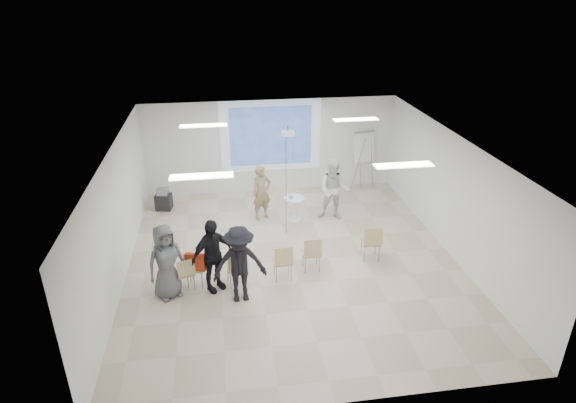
{
  "coord_description": "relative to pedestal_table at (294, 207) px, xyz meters",
  "views": [
    {
      "loc": [
        -1.63,
        -10.1,
        6.35
      ],
      "look_at": [
        0.0,
        0.8,
        1.25
      ],
      "focal_mm": 30.0,
      "sensor_mm": 36.0,
      "label": 1
    }
  ],
  "objects": [
    {
      "name": "fluor_panel_se",
      "position": [
        1.62,
        -3.68,
        2.56
      ],
      "size": [
        1.2,
        0.3,
        0.02
      ],
      "primitive_type": "cube",
      "color": "white",
      "rests_on": "ceiling"
    },
    {
      "name": "fluor_panel_nw",
      "position": [
        -2.38,
        -0.18,
        2.56
      ],
      "size": [
        1.2,
        0.3,
        0.02
      ],
      "primitive_type": "cube",
      "color": "white",
      "rests_on": "ceiling"
    },
    {
      "name": "flipchart_easel",
      "position": [
        2.59,
        1.94,
        1.05
      ],
      "size": [
        0.84,
        0.65,
        1.98
      ],
      "rotation": [
        0.0,
        0.0,
        0.21
      ],
      "color": "gray",
      "rests_on": "floor"
    },
    {
      "name": "ceiling",
      "position": [
        -0.38,
        -2.18,
        2.64
      ],
      "size": [
        8.0,
        9.0,
        0.1
      ],
      "primitive_type": "cube",
      "color": "white",
      "rests_on": "wall_back"
    },
    {
      "name": "wall_left",
      "position": [
        -4.43,
        -2.18,
        1.09
      ],
      "size": [
        0.1,
        9.0,
        3.0
      ],
      "primitive_type": "cube",
      "color": "silver",
      "rests_on": "floor"
    },
    {
      "name": "laptop",
      "position": [
        -1.8,
        -2.95,
        0.1
      ],
      "size": [
        0.38,
        0.3,
        0.03
      ],
      "primitive_type": "imported",
      "rotation": [
        0.0,
        0.0,
        3.28
      ],
      "color": "black",
      "rests_on": "chair_left_inner"
    },
    {
      "name": "chair_right_far",
      "position": [
        1.52,
        -2.46,
        0.16
      ],
      "size": [
        0.48,
        0.51,
        0.96
      ],
      "rotation": [
        0.0,
        0.0,
        -0.07
      ],
      "color": "tan",
      "rests_on": "floor"
    },
    {
      "name": "wall_back",
      "position": [
        -0.38,
        2.37,
        1.09
      ],
      "size": [
        8.0,
        0.1,
        3.0
      ],
      "primitive_type": "cube",
      "color": "silver",
      "rests_on": "floor"
    },
    {
      "name": "audience_left",
      "position": [
        -2.32,
        -3.09,
        0.58
      ],
      "size": [
        1.34,
        1.2,
        1.97
      ],
      "primitive_type": "imported",
      "rotation": [
        0.0,
        0.0,
        0.58
      ],
      "color": "black",
      "rests_on": "floor"
    },
    {
      "name": "chair_center",
      "position": [
        -0.73,
        -2.97,
        0.13
      ],
      "size": [
        0.44,
        0.47,
        0.9
      ],
      "rotation": [
        0.0,
        0.0,
        0.04
      ],
      "color": "tan",
      "rests_on": "floor"
    },
    {
      "name": "red_jacket",
      "position": [
        -2.69,
        -3.08,
        0.31
      ],
      "size": [
        0.44,
        0.22,
        0.41
      ],
      "primitive_type": "cube",
      "rotation": [
        0.0,
        0.0,
        -0.3
      ],
      "color": "#B43016",
      "rests_on": "chair_left_mid"
    },
    {
      "name": "chair_left_mid",
      "position": [
        -2.72,
        -2.93,
        0.12
      ],
      "size": [
        0.53,
        0.55,
        0.89
      ],
      "rotation": [
        0.0,
        0.0,
        -0.3
      ],
      "color": "tan",
      "rests_on": "floor"
    },
    {
      "name": "pedestal_table",
      "position": [
        0.0,
        0.0,
        0.0
      ],
      "size": [
        0.67,
        0.67,
        0.73
      ],
      "rotation": [
        0.0,
        0.0,
        0.14
      ],
      "color": "white",
      "rests_on": "floor"
    },
    {
      "name": "controller_right",
      "position": [
        0.96,
        0.2,
        0.94
      ],
      "size": [
        0.08,
        0.13,
        0.04
      ],
      "primitive_type": "cube",
      "rotation": [
        0.0,
        0.0,
        -0.33
      ],
      "color": "white",
      "rests_on": "player_right"
    },
    {
      "name": "chair_far_left",
      "position": [
        -2.93,
        -3.07,
        0.08
      ],
      "size": [
        0.5,
        0.52,
        0.83
      ],
      "rotation": [
        0.0,
        0.0,
        0.32
      ],
      "color": "tan",
      "rests_on": "floor"
    },
    {
      "name": "floor",
      "position": [
        -0.38,
        -2.18,
        -0.46
      ],
      "size": [
        8.0,
        9.0,
        0.1
      ],
      "primitive_type": "cube",
      "color": "beige",
      "rests_on": "ground"
    },
    {
      "name": "projection_image",
      "position": [
        -0.38,
        2.29,
        1.44
      ],
      "size": [
        2.6,
        0.01,
        1.9
      ],
      "primitive_type": "cube",
      "color": "#2F53A1",
      "rests_on": "wall_back"
    },
    {
      "name": "player_left",
      "position": [
        -0.9,
        0.27,
        0.51
      ],
      "size": [
        0.8,
        0.69,
        1.84
      ],
      "primitive_type": "imported",
      "rotation": [
        0.0,
        0.0,
        0.43
      ],
      "color": "#957F5B",
      "rests_on": "floor"
    },
    {
      "name": "chair_right_inner",
      "position": [
        -0.01,
        -2.7,
        0.13
      ],
      "size": [
        0.43,
        0.46,
        0.9
      ],
      "rotation": [
        0.0,
        0.0,
        -0.02
      ],
      "color": "tan",
      "rests_on": "floor"
    },
    {
      "name": "chair_left_inner",
      "position": [
        -1.79,
        -3.05,
        0.15
      ],
      "size": [
        0.5,
        0.53,
        0.95
      ],
      "rotation": [
        0.0,
        0.0,
        0.14
      ],
      "color": "tan",
      "rests_on": "floor"
    },
    {
      "name": "audience_mid",
      "position": [
        -1.75,
        -3.58,
        0.6
      ],
      "size": [
        1.34,
        0.8,
        2.0
      ],
      "primitive_type": "imported",
      "rotation": [
        0.0,
        0.0,
        0.07
      ],
      "color": "black",
      "rests_on": "floor"
    },
    {
      "name": "controller_left",
      "position": [
        -0.72,
        0.52,
        0.81
      ],
      "size": [
        0.09,
        0.14,
        0.04
      ],
      "primitive_type": "cube",
      "rotation": [
        0.0,
        0.0,
        0.43
      ],
      "color": "white",
      "rests_on": "player_left"
    },
    {
      "name": "player_right",
      "position": [
        1.14,
        -0.05,
        0.59
      ],
      "size": [
        1.16,
        1.04,
        1.99
      ],
      "primitive_type": "imported",
      "rotation": [
        0.0,
        0.0,
        -0.33
      ],
      "color": "white",
      "rests_on": "floor"
    },
    {
      "name": "projection_halo",
      "position": [
        -0.38,
        2.3,
        1.44
      ],
      "size": [
        3.2,
        0.01,
        2.3
      ],
      "primitive_type": "cube",
      "color": "silver",
      "rests_on": "wall_back"
    },
    {
      "name": "ceiling_projector",
      "position": [
        -0.29,
        -0.69,
        2.28
      ],
      "size": [
        0.3,
        0.25,
        3.0
      ],
      "color": "white",
      "rests_on": "ceiling"
    },
    {
      "name": "av_cart",
      "position": [
        -3.78,
        1.29,
        -0.09
      ],
      "size": [
        0.52,
        0.45,
        0.69
      ],
      "rotation": [
        0.0,
        0.0,
        -0.19
      ],
      "color": "black",
      "rests_on": "floor"
    },
    {
      "name": "audience_outer",
      "position": [
        -3.3,
        -3.2,
        0.56
      ],
      "size": [
        1.12,
        1.0,
        1.93
      ],
      "primitive_type": "imported",
      "rotation": [
        0.0,
        0.0,
        0.5
      ],
      "color": "slate",
      "rests_on": "floor"
    },
    {
      "name": "fluor_panel_ne",
      "position": [
        1.62,
        -0.18,
        2.56
      ],
      "size": [
        1.2,
        0.3,
        0.02
      ],
      "primitive_type": "cube",
      "color": "white",
      "rests_on": "ceiling"
    },
    {
      "name": "wall_right",
      "position": [
        3.67,
        -2.18,
        1.09
      ],
      "size": [
        0.1,
        9.0,
        3.0
      ],
      "primitive_type": "cube",
      "color": "silver",
      "rests_on": "floor"
    },
    {
      "name": "fluor_panel_sw",
      "position": [
        -2.38,
        -3.68,
        2.56
      ],
      "size": [
        1.2,
        0.3,
        0.02
      ],
      "primitive_type": "cube",
      "color": "white",
      "rests_on": "ceiling"
    }
  ]
}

